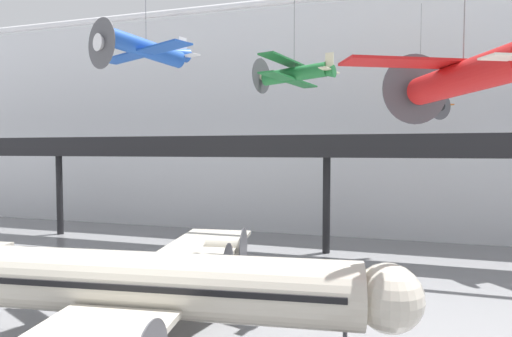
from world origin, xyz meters
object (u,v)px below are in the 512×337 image
object	(u,v)px
suspended_plane_red_highwing	(463,76)
airliner_silver_main	(124,284)
suspended_plane_orange_highwing	(420,108)
suspended_plane_green_biplane	(293,74)
suspended_plane_blue_trainer	(146,49)

from	to	relation	value
suspended_plane_red_highwing	airliner_silver_main	bearing A→B (deg)	64.97
suspended_plane_orange_highwing	suspended_plane_red_highwing	size ratio (longest dim) A/B	0.89
suspended_plane_green_biplane	suspended_plane_orange_highwing	size ratio (longest dim) A/B	0.88
airliner_silver_main	suspended_plane_red_highwing	xyz separation A→B (m)	(14.40, -0.25, 9.04)
airliner_silver_main	suspended_plane_orange_highwing	bearing A→B (deg)	47.27
suspended_plane_green_biplane	airliner_silver_main	bearing A→B (deg)	66.65
airliner_silver_main	suspended_plane_orange_highwing	size ratio (longest dim) A/B	3.13
airliner_silver_main	suspended_plane_green_biplane	bearing A→B (deg)	44.91
airliner_silver_main	suspended_plane_green_biplane	distance (m)	15.36
airliner_silver_main	suspended_plane_red_highwing	world-z (taller)	suspended_plane_red_highwing
suspended_plane_orange_highwing	suspended_plane_red_highwing	bearing A→B (deg)	-37.52
airliner_silver_main	suspended_plane_orange_highwing	world-z (taller)	suspended_plane_orange_highwing
airliner_silver_main	suspended_plane_red_highwing	distance (m)	17.00
suspended_plane_blue_trainer	suspended_plane_red_highwing	size ratio (longest dim) A/B	0.72
suspended_plane_green_biplane	suspended_plane_blue_trainer	size ratio (longest dim) A/B	1.09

